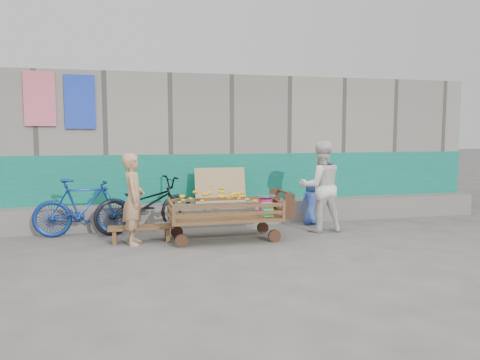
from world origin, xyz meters
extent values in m
plane|color=#54504C|center=(0.00, 0.00, 0.00)|extent=(80.00, 80.00, 0.00)
cube|color=gray|center=(0.00, 4.10, 1.50)|extent=(12.00, 3.00, 3.00)
cube|color=#018066|center=(0.00, 2.58, 0.70)|extent=(12.00, 0.03, 1.40)
cube|color=slate|center=(0.00, 2.35, 0.23)|extent=(12.00, 0.50, 0.45)
cube|color=tan|center=(0.30, 2.22, 0.80)|extent=(1.00, 0.19, 0.68)
cube|color=#EC7083|center=(-3.00, 2.56, 2.45)|extent=(0.55, 0.03, 1.00)
cube|color=blue|center=(-2.30, 2.56, 2.40)|extent=(0.55, 0.03, 1.00)
cube|color=brown|center=(0.12, 0.97, 0.39)|extent=(1.87, 0.94, 0.05)
cylinder|color=#372118|center=(-0.66, 0.63, 0.10)|extent=(0.21, 0.06, 0.21)
cube|color=brown|center=(-0.78, 0.54, 0.56)|extent=(0.05, 0.05, 0.29)
cylinder|color=#372118|center=(-0.66, 1.32, 0.10)|extent=(0.21, 0.06, 0.21)
cube|color=brown|center=(-0.78, 1.41, 0.56)|extent=(0.05, 0.05, 0.29)
cylinder|color=#372118|center=(0.90, 0.63, 0.10)|extent=(0.21, 0.06, 0.21)
cube|color=brown|center=(1.03, 0.54, 0.56)|extent=(0.05, 0.05, 0.29)
cylinder|color=#372118|center=(0.90, 1.32, 0.10)|extent=(0.21, 0.06, 0.21)
cube|color=brown|center=(1.03, 1.41, 0.56)|extent=(0.05, 0.05, 0.29)
cube|color=brown|center=(0.12, 0.54, 0.52)|extent=(1.81, 0.04, 0.05)
cube|color=brown|center=(0.12, 0.54, 0.65)|extent=(1.81, 0.04, 0.05)
cube|color=brown|center=(0.12, 1.41, 0.52)|extent=(1.81, 0.04, 0.05)
cube|color=brown|center=(0.12, 1.41, 0.65)|extent=(1.81, 0.04, 0.05)
cube|color=brown|center=(-0.78, 0.97, 0.52)|extent=(0.04, 0.87, 0.05)
cube|color=brown|center=(-0.78, 0.97, 0.65)|extent=(0.04, 0.87, 0.05)
cube|color=brown|center=(1.03, 0.97, 0.52)|extent=(0.04, 0.87, 0.05)
cube|color=brown|center=(1.03, 0.97, 0.65)|extent=(0.04, 0.87, 0.05)
cylinder|color=#372118|center=(1.22, 0.97, 0.78)|extent=(0.04, 0.83, 0.04)
cube|color=#372118|center=(1.14, 1.36, 0.60)|extent=(0.19, 0.04, 0.42)
cube|color=#372118|center=(1.14, 0.59, 0.60)|extent=(0.19, 0.04, 0.42)
ellipsoid|color=#EDB115|center=(0.02, 0.97, 0.65)|extent=(1.35, 0.73, 0.46)
cylinder|color=#FE2999|center=(0.85, 0.97, 0.55)|extent=(0.25, 0.25, 0.27)
cylinder|color=silver|center=(0.85, 0.97, 0.70)|extent=(0.03, 0.03, 0.06)
cylinder|color=silver|center=(0.85, 0.97, 0.74)|extent=(0.35, 0.35, 0.02)
cube|color=#55E476|center=(0.80, 0.68, 0.54)|extent=(0.17, 0.12, 0.23)
cube|color=brown|center=(-1.27, 1.15, 0.25)|extent=(1.08, 0.32, 0.04)
cube|color=brown|center=(-1.70, 1.15, 0.11)|extent=(0.06, 0.30, 0.22)
cube|color=brown|center=(-0.84, 1.15, 0.11)|extent=(0.06, 0.30, 0.22)
imported|color=tan|center=(-1.38, 1.02, 0.75)|extent=(0.40, 0.57, 1.50)
imported|color=white|center=(1.99, 1.26, 0.84)|extent=(0.84, 0.66, 1.68)
imported|color=#3654B7|center=(2.08, 1.89, 0.45)|extent=(0.47, 0.33, 0.91)
imported|color=black|center=(-1.16, 2.01, 0.50)|extent=(2.03, 1.28, 1.01)
imported|color=navy|center=(-2.24, 1.85, 0.51)|extent=(1.71, 0.51, 1.02)
camera|label=1|loc=(-1.48, -6.72, 1.82)|focal=35.00mm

